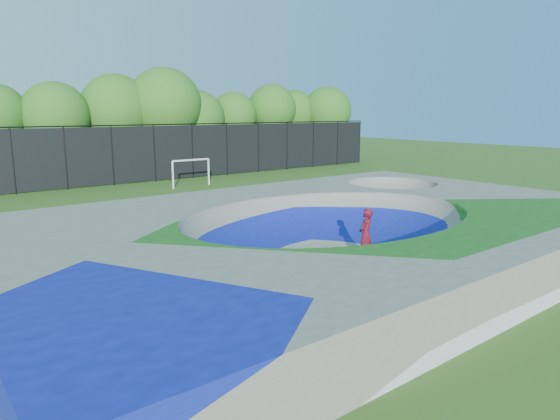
# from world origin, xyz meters

# --- Properties ---
(ground) EXTENTS (120.00, 120.00, 0.00)m
(ground) POSITION_xyz_m (0.00, 0.00, 0.00)
(ground) COLOR #2E5116
(ground) RESTS_ON ground
(skate_deck) EXTENTS (22.00, 14.00, 1.50)m
(skate_deck) POSITION_xyz_m (0.00, 0.00, 0.75)
(skate_deck) COLOR gray
(skate_deck) RESTS_ON ground
(skater) EXTENTS (0.75, 0.60, 1.78)m
(skater) POSITION_xyz_m (0.42, -1.26, 0.89)
(skater) COLOR #B30E24
(skater) RESTS_ON ground
(skateboard) EXTENTS (0.81, 0.38, 0.05)m
(skateboard) POSITION_xyz_m (0.42, -1.26, 0.03)
(skateboard) COLOR black
(skateboard) RESTS_ON ground
(soccer_goal) EXTENTS (2.77, 0.12, 1.83)m
(soccer_goal) POSITION_xyz_m (3.83, 17.24, 1.26)
(soccer_goal) COLOR silver
(soccer_goal) RESTS_ON ground
(fence) EXTENTS (48.09, 0.09, 4.04)m
(fence) POSITION_xyz_m (0.00, 21.00, 2.10)
(fence) COLOR black
(fence) RESTS_ON ground
(treeline) EXTENTS (52.04, 7.16, 8.34)m
(treeline) POSITION_xyz_m (-0.38, 26.01, 4.96)
(treeline) COLOR #423321
(treeline) RESTS_ON ground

